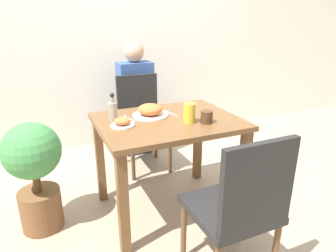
{
  "coord_description": "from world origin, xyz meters",
  "views": [
    {
      "loc": [
        -0.8,
        -1.8,
        1.38
      ],
      "look_at": [
        0.0,
        0.0,
        0.67
      ],
      "focal_mm": 32.0,
      "sensor_mm": 36.0,
      "label": 1
    }
  ],
  "objects_px": {
    "chair_near": "(240,205)",
    "person_figure": "(136,100)",
    "sauce_bottle": "(113,110)",
    "potted_plant_left": "(35,169)",
    "food_plate": "(150,111)",
    "drink_cup": "(207,117)",
    "side_plate": "(122,122)",
    "chair_far": "(142,117)",
    "juice_glass": "(189,113)"
  },
  "relations": [
    {
      "from": "side_plate",
      "to": "potted_plant_left",
      "type": "bearing_deg",
      "value": 164.06
    },
    {
      "from": "food_plate",
      "to": "sauce_bottle",
      "type": "xyz_separation_m",
      "value": [
        -0.27,
        -0.0,
        0.04
      ]
    },
    {
      "from": "chair_far",
      "to": "side_plate",
      "type": "bearing_deg",
      "value": -116.95
    },
    {
      "from": "chair_far",
      "to": "sauce_bottle",
      "type": "relative_size",
      "value": 4.49
    },
    {
      "from": "chair_near",
      "to": "person_figure",
      "type": "height_order",
      "value": "person_figure"
    },
    {
      "from": "chair_near",
      "to": "food_plate",
      "type": "height_order",
      "value": "chair_near"
    },
    {
      "from": "sauce_bottle",
      "to": "potted_plant_left",
      "type": "xyz_separation_m",
      "value": [
        -0.54,
        0.04,
        -0.35
      ]
    },
    {
      "from": "juice_glass",
      "to": "person_figure",
      "type": "height_order",
      "value": "person_figure"
    },
    {
      "from": "side_plate",
      "to": "juice_glass",
      "type": "height_order",
      "value": "juice_glass"
    },
    {
      "from": "side_plate",
      "to": "drink_cup",
      "type": "xyz_separation_m",
      "value": [
        0.53,
        -0.17,
        0.02
      ]
    },
    {
      "from": "chair_near",
      "to": "chair_far",
      "type": "height_order",
      "value": "same"
    },
    {
      "from": "food_plate",
      "to": "juice_glass",
      "type": "xyz_separation_m",
      "value": [
        0.19,
        -0.24,
        0.03
      ]
    },
    {
      "from": "food_plate",
      "to": "side_plate",
      "type": "distance_m",
      "value": 0.27
    },
    {
      "from": "chair_far",
      "to": "sauce_bottle",
      "type": "bearing_deg",
      "value": -122.86
    },
    {
      "from": "chair_near",
      "to": "chair_far",
      "type": "xyz_separation_m",
      "value": [
        0.01,
        1.54,
        0.0
      ]
    },
    {
      "from": "chair_far",
      "to": "food_plate",
      "type": "bearing_deg",
      "value": -103.25
    },
    {
      "from": "chair_near",
      "to": "drink_cup",
      "type": "relative_size",
      "value": 10.58
    },
    {
      "from": "side_plate",
      "to": "chair_far",
      "type": "bearing_deg",
      "value": 63.05
    },
    {
      "from": "chair_near",
      "to": "potted_plant_left",
      "type": "height_order",
      "value": "chair_near"
    },
    {
      "from": "drink_cup",
      "to": "sauce_bottle",
      "type": "relative_size",
      "value": 0.42
    },
    {
      "from": "chair_far",
      "to": "side_plate",
      "type": "xyz_separation_m",
      "value": [
        -0.39,
        -0.78,
        0.25
      ]
    },
    {
      "from": "juice_glass",
      "to": "person_figure",
      "type": "xyz_separation_m",
      "value": [
        0.02,
        1.21,
        -0.21
      ]
    },
    {
      "from": "food_plate",
      "to": "side_plate",
      "type": "relative_size",
      "value": 1.65
    },
    {
      "from": "chair_near",
      "to": "person_figure",
      "type": "xyz_separation_m",
      "value": [
        0.07,
        1.87,
        0.08
      ]
    },
    {
      "from": "potted_plant_left",
      "to": "drink_cup",
      "type": "bearing_deg",
      "value": -16.58
    },
    {
      "from": "person_figure",
      "to": "chair_near",
      "type": "bearing_deg",
      "value": -92.01
    },
    {
      "from": "food_plate",
      "to": "drink_cup",
      "type": "distance_m",
      "value": 0.41
    },
    {
      "from": "potted_plant_left",
      "to": "side_plate",
      "type": "bearing_deg",
      "value": -15.94
    },
    {
      "from": "chair_near",
      "to": "juice_glass",
      "type": "relative_size",
      "value": 6.62
    },
    {
      "from": "potted_plant_left",
      "to": "person_figure",
      "type": "xyz_separation_m",
      "value": [
        1.01,
        0.94,
        0.13
      ]
    },
    {
      "from": "chair_near",
      "to": "person_figure",
      "type": "distance_m",
      "value": 1.87
    },
    {
      "from": "side_plate",
      "to": "sauce_bottle",
      "type": "xyz_separation_m",
      "value": [
        -0.03,
        0.12,
        0.05
      ]
    },
    {
      "from": "sauce_bottle",
      "to": "potted_plant_left",
      "type": "distance_m",
      "value": 0.64
    },
    {
      "from": "chair_near",
      "to": "potted_plant_left",
      "type": "relative_size",
      "value": 1.15
    },
    {
      "from": "chair_far",
      "to": "food_plate",
      "type": "height_order",
      "value": "chair_far"
    },
    {
      "from": "juice_glass",
      "to": "sauce_bottle",
      "type": "xyz_separation_m",
      "value": [
        -0.46,
        0.24,
        0.01
      ]
    },
    {
      "from": "food_plate",
      "to": "person_figure",
      "type": "relative_size",
      "value": 0.22
    },
    {
      "from": "chair_far",
      "to": "side_plate",
      "type": "relative_size",
      "value": 5.69
    },
    {
      "from": "juice_glass",
      "to": "chair_near",
      "type": "bearing_deg",
      "value": -94.37
    },
    {
      "from": "chair_near",
      "to": "drink_cup",
      "type": "bearing_deg",
      "value": -104.29
    },
    {
      "from": "potted_plant_left",
      "to": "juice_glass",
      "type": "bearing_deg",
      "value": -15.48
    },
    {
      "from": "sauce_bottle",
      "to": "person_figure",
      "type": "xyz_separation_m",
      "value": [
        0.47,
        0.97,
        -0.22
      ]
    },
    {
      "from": "food_plate",
      "to": "person_figure",
      "type": "xyz_separation_m",
      "value": [
        0.2,
        0.97,
        -0.18
      ]
    },
    {
      "from": "side_plate",
      "to": "sauce_bottle",
      "type": "relative_size",
      "value": 0.79
    },
    {
      "from": "drink_cup",
      "to": "juice_glass",
      "type": "relative_size",
      "value": 0.63
    },
    {
      "from": "chair_far",
      "to": "juice_glass",
      "type": "xyz_separation_m",
      "value": [
        0.04,
        -0.89,
        0.29
      ]
    },
    {
      "from": "person_figure",
      "to": "juice_glass",
      "type": "bearing_deg",
      "value": -90.73
    },
    {
      "from": "food_plate",
      "to": "drink_cup",
      "type": "relative_size",
      "value": 3.07
    },
    {
      "from": "side_plate",
      "to": "sauce_bottle",
      "type": "height_order",
      "value": "sauce_bottle"
    },
    {
      "from": "food_plate",
      "to": "juice_glass",
      "type": "relative_size",
      "value": 1.92
    }
  ]
}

